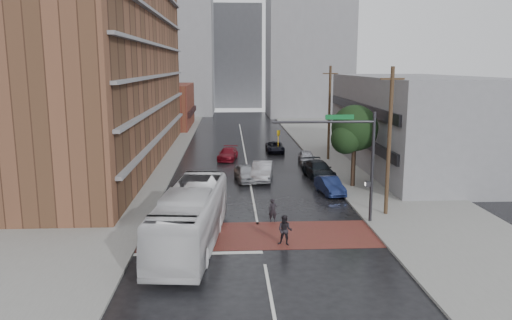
{
  "coord_description": "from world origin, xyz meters",
  "views": [
    {
      "loc": [
        -1.75,
        -28.07,
        10.09
      ],
      "look_at": [
        0.1,
        6.33,
        3.5
      ],
      "focal_mm": 35.0,
      "sensor_mm": 36.0,
      "label": 1
    }
  ],
  "objects": [
    {
      "name": "car_parked_mid",
      "position": [
        6.3,
        15.86,
        0.74
      ],
      "size": [
        2.73,
        5.35,
        1.49
      ],
      "primitive_type": "imported",
      "rotation": [
        0.0,
        0.0,
        0.13
      ],
      "color": "black",
      "rests_on": "ground"
    },
    {
      "name": "distant_tower_west",
      "position": [
        -14.0,
        78.0,
        16.0
      ],
      "size": [
        18.0,
        16.0,
        32.0
      ],
      "primitive_type": "cube",
      "color": "gray",
      "rests_on": "ground"
    },
    {
      "name": "car_parked_near",
      "position": [
        6.16,
        10.0,
        0.67
      ],
      "size": [
        1.96,
        4.25,
        1.35
      ],
      "primitive_type": "imported",
      "rotation": [
        0.0,
        0.0,
        0.13
      ],
      "color": "#151F49",
      "rests_on": "ground"
    },
    {
      "name": "car_travel_b",
      "position": [
        1.12,
        15.1,
        0.81
      ],
      "size": [
        2.4,
        5.13,
        1.63
      ],
      "primitive_type": "imported",
      "rotation": [
        0.0,
        0.0,
        -0.14
      ],
      "color": "#AEAFB6",
      "rests_on": "ground"
    },
    {
      "name": "utility_pole_far",
      "position": [
        8.8,
        24.0,
        5.14
      ],
      "size": [
        1.6,
        0.26,
        10.0
      ],
      "color": "#473321",
      "rests_on": "ground"
    },
    {
      "name": "storefront_west",
      "position": [
        -12.0,
        54.0,
        3.5
      ],
      "size": [
        8.0,
        16.0,
        7.0
      ],
      "primitive_type": "cube",
      "color": "maroon",
      "rests_on": "ground"
    },
    {
      "name": "pedestrian_a",
      "position": [
        1.01,
        3.0,
        0.78
      ],
      "size": [
        0.6,
        0.42,
        1.56
      ],
      "primitive_type": "imported",
      "rotation": [
        0.0,
        0.0,
        0.08
      ],
      "color": "black",
      "rests_on": "ground"
    },
    {
      "name": "apartment_block",
      "position": [
        -14.0,
        24.0,
        14.0
      ],
      "size": [
        10.0,
        44.0,
        28.0
      ],
      "primitive_type": "cube",
      "color": "brown",
      "rests_on": "ground"
    },
    {
      "name": "pedestrian_b",
      "position": [
        1.34,
        -1.25,
        0.87
      ],
      "size": [
        1.02,
        0.91,
        1.75
      ],
      "primitive_type": "imported",
      "rotation": [
        0.0,
        0.0,
        -0.35
      ],
      "color": "black",
      "rests_on": "ground"
    },
    {
      "name": "car_parked_far",
      "position": [
        6.2,
        22.29,
        0.67
      ],
      "size": [
        1.76,
        4.01,
        1.34
      ],
      "primitive_type": "imported",
      "rotation": [
        0.0,
        0.0,
        -0.05
      ],
      "color": "#AAABB2",
      "rests_on": "ground"
    },
    {
      "name": "car_travel_a",
      "position": [
        -0.36,
        14.75,
        0.73
      ],
      "size": [
        2.27,
        4.47,
        1.46
      ],
      "primitive_type": "imported",
      "rotation": [
        0.0,
        0.0,
        0.13
      ],
      "color": "#A5A7AD",
      "rests_on": "ground"
    },
    {
      "name": "signal_mast",
      "position": [
        5.85,
        2.5,
        4.73
      ],
      "size": [
        6.5,
        0.3,
        7.2
      ],
      "color": "#2D2D33",
      "rests_on": "ground"
    },
    {
      "name": "building_east",
      "position": [
        16.5,
        20.0,
        4.5
      ],
      "size": [
        11.0,
        26.0,
        9.0
      ],
      "primitive_type": "cube",
      "color": "gray",
      "rests_on": "ground"
    },
    {
      "name": "crosswalk",
      "position": [
        0.0,
        0.5,
        0.01
      ],
      "size": [
        14.0,
        5.0,
        0.02
      ],
      "primitive_type": "cube",
      "color": "maroon",
      "rests_on": "ground"
    },
    {
      "name": "ground",
      "position": [
        0.0,
        0.0,
        0.0
      ],
      "size": [
        160.0,
        160.0,
        0.0
      ],
      "primitive_type": "plane",
      "color": "black",
      "rests_on": "ground"
    },
    {
      "name": "utility_pole_near",
      "position": [
        8.8,
        4.0,
        5.14
      ],
      "size": [
        1.6,
        0.26,
        10.0
      ],
      "color": "#473321",
      "rests_on": "ground"
    },
    {
      "name": "suv_travel",
      "position": [
        3.56,
        29.4,
        0.6
      ],
      "size": [
        2.01,
        4.34,
        1.2
      ],
      "primitive_type": "imported",
      "rotation": [
        0.0,
        0.0,
        0.0
      ],
      "color": "black",
      "rests_on": "ground"
    },
    {
      "name": "transit_bus",
      "position": [
        -3.97,
        -1.0,
        1.67
      ],
      "size": [
        4.0,
        12.2,
        3.34
      ],
      "primitive_type": "imported",
      "rotation": [
        0.0,
        0.0,
        -0.1
      ],
      "color": "silver",
      "rests_on": "ground"
    },
    {
      "name": "distant_tower_east",
      "position": [
        14.0,
        72.0,
        18.0
      ],
      "size": [
        16.0,
        14.0,
        36.0
      ],
      "primitive_type": "cube",
      "color": "gray",
      "rests_on": "ground"
    },
    {
      "name": "street_tree",
      "position": [
        8.52,
        12.03,
        4.73
      ],
      "size": [
        4.2,
        4.1,
        6.9
      ],
      "color": "#332319",
      "rests_on": "ground"
    },
    {
      "name": "sidewalk_west",
      "position": [
        -11.5,
        25.0,
        0.07
      ],
      "size": [
        9.0,
        90.0,
        0.15
      ],
      "primitive_type": "cube",
      "color": "gray",
      "rests_on": "ground"
    },
    {
      "name": "sidewalk_east",
      "position": [
        11.5,
        25.0,
        0.07
      ],
      "size": [
        9.0,
        90.0,
        0.15
      ],
      "primitive_type": "cube",
      "color": "gray",
      "rests_on": "ground"
    },
    {
      "name": "car_travel_c",
      "position": [
        -1.95,
        24.87,
        0.65
      ],
      "size": [
        2.48,
        4.71,
        1.3
      ],
      "primitive_type": "imported",
      "rotation": [
        0.0,
        0.0,
        -0.15
      ],
      "color": "maroon",
      "rests_on": "ground"
    },
    {
      "name": "distant_tower_center",
      "position": [
        0.0,
        95.0,
        12.0
      ],
      "size": [
        12.0,
        10.0,
        24.0
      ],
      "primitive_type": "cube",
      "color": "gray",
      "rests_on": "ground"
    }
  ]
}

